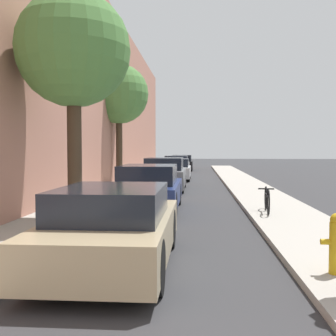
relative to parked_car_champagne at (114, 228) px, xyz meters
name	(u,v)px	position (x,y,z in m)	size (l,w,h in m)	color
ground_plane	(185,195)	(0.78, 9.91, -0.62)	(120.00, 120.00, 0.00)	#333335
sidewalk_left	(113,193)	(-2.12, 9.91, -0.56)	(2.00, 52.00, 0.12)	#ADA89E
sidewalk_right	(258,194)	(3.68, 9.91, -0.56)	(2.00, 52.00, 0.12)	#ADA89E
building_facade_left	(79,81)	(-3.47, 9.91, 3.97)	(0.70, 52.00, 9.18)	tan
parked_car_champagne	(114,228)	(0.00, 0.00, 0.00)	(1.77, 3.99, 1.26)	black
parked_car_navy	(149,189)	(-0.15, 5.75, 0.04)	(1.79, 4.19, 1.37)	black
parked_car_grey	(165,175)	(-0.17, 11.76, 0.07)	(1.80, 4.29, 1.45)	black
parked_car_silver	(175,170)	(-0.07, 17.61, 0.00)	(1.85, 3.91, 1.27)	black
parked_car_white	(177,166)	(-0.20, 22.39, 0.04)	(1.74, 4.19, 1.37)	black
parked_car_black	(182,163)	(-0.04, 28.33, 0.02)	(1.80, 4.40, 1.33)	black
street_tree_near	(73,52)	(-1.68, 3.43, 3.56)	(2.75, 2.75, 5.48)	#423323
street_tree_far	(119,95)	(-2.73, 14.34, 4.00)	(3.03, 3.03, 6.05)	#423323
bicycle	(267,200)	(3.19, 4.90, -0.15)	(0.44, 1.64, 0.67)	black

